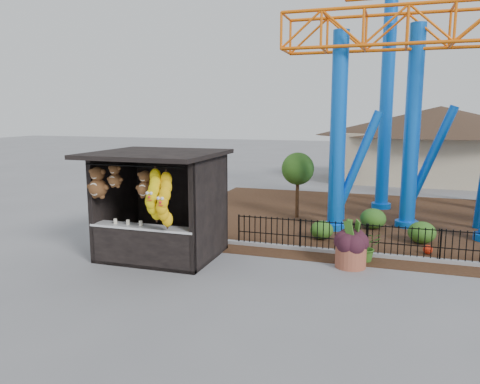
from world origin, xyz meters
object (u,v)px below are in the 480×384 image
(terracotta_planter, at_px, (351,257))
(potted_plant, at_px, (366,246))
(roller_coaster, at_px, (449,50))
(prize_booth, at_px, (156,207))

(terracotta_planter, distance_m, potted_plant, 0.79)
(roller_coaster, height_order, potted_plant, roller_coaster)
(roller_coaster, relative_size, potted_plant, 12.74)
(terracotta_planter, height_order, potted_plant, potted_plant)
(prize_booth, distance_m, terracotta_planter, 5.65)
(potted_plant, bearing_deg, prize_booth, 173.11)
(prize_booth, height_order, terracotta_planter, prize_booth)
(roller_coaster, bearing_deg, potted_plant, -112.15)
(prize_booth, height_order, potted_plant, prize_booth)
(prize_booth, distance_m, roller_coaster, 11.99)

